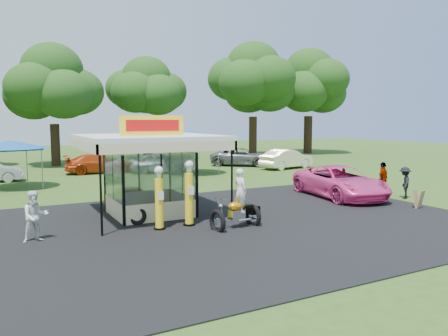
{
  "coord_description": "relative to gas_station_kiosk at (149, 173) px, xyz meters",
  "views": [
    {
      "loc": [
        -7.68,
        -12.48,
        4.02
      ],
      "look_at": [
        1.02,
        4.0,
        1.94
      ],
      "focal_mm": 35.0,
      "sensor_mm": 36.0,
      "label": 1
    }
  ],
  "objects": [
    {
      "name": "spectator_west",
      "position": [
        -4.61,
        -2.13,
        -0.93
      ],
      "size": [
        0.92,
        0.77,
        1.71
      ],
      "primitive_type": "imported",
      "rotation": [
        0.0,
        0.0,
        0.16
      ],
      "color": "white",
      "rests_on": "ground"
    },
    {
      "name": "kiosk_car",
      "position": [
        -0.0,
        2.21,
        -1.3
      ],
      "size": [
        2.82,
        1.13,
        0.96
      ],
      "primitive_type": "imported",
      "rotation": [
        0.0,
        0.0,
        1.57
      ],
      "color": "yellow",
      "rests_on": "ground"
    },
    {
      "name": "gas_pump_left",
      "position": [
        -0.48,
        -2.58,
        -0.65
      ],
      "size": [
        0.44,
        0.44,
        2.35
      ],
      "color": "black",
      "rests_on": "ground"
    },
    {
      "name": "spare_tires",
      "position": [
        -1.05,
        -1.4,
        -1.43
      ],
      "size": [
        0.88,
        0.58,
        0.73
      ],
      "rotation": [
        0.0,
        0.0,
        -0.2
      ],
      "color": "black",
      "rests_on": "ground"
    },
    {
      "name": "bg_car_d",
      "position": [
        13.46,
        15.32,
        -1.01
      ],
      "size": [
        5.89,
        5.5,
        1.54
      ],
      "primitive_type": "imported",
      "rotation": [
        0.0,
        0.0,
        0.88
      ],
      "color": "#5F5F61",
      "rests_on": "ground"
    },
    {
      "name": "tent_west",
      "position": [
        -4.87,
        10.68,
        0.78
      ],
      "size": [
        4.05,
        4.05,
        2.83
      ],
      "rotation": [
        0.0,
        0.0,
        0.25
      ],
      "color": "gray",
      "rests_on": "ground"
    },
    {
      "name": "oak_far_e",
      "position": [
        19.38,
        23.24,
        5.9
      ],
      "size": [
        10.11,
        10.11,
        12.03
      ],
      "color": "black",
      "rests_on": "ground"
    },
    {
      "name": "gas_station_kiosk",
      "position": [
        0.0,
        0.0,
        0.0
      ],
      "size": [
        5.4,
        5.4,
        4.18
      ],
      "color": "white",
      "rests_on": "ground"
    },
    {
      "name": "bg_car_c",
      "position": [
        5.36,
        13.66,
        -1.01
      ],
      "size": [
        4.86,
        3.58,
        1.54
      ],
      "primitive_type": "imported",
      "rotation": [
        0.0,
        0.0,
        1.13
      ],
      "color": "#9C9DA1",
      "rests_on": "ground"
    },
    {
      "name": "bg_car_b",
      "position": [
        1.23,
        15.77,
        -1.06
      ],
      "size": [
        5.06,
        2.26,
        1.44
      ],
      "primitive_type": "imported",
      "rotation": [
        0.0,
        0.0,
        1.52
      ],
      "color": "#B9370E",
      "rests_on": "ground"
    },
    {
      "name": "motorcycle",
      "position": [
        2.22,
        -3.67,
        -0.88
      ],
      "size": [
        2.01,
        1.14,
        2.32
      ],
      "rotation": [
        0.0,
        0.0,
        0.13
      ],
      "color": "black",
      "rests_on": "ground"
    },
    {
      "name": "tent_east",
      "position": [
        7.05,
        12.13,
        1.17
      ],
      "size": [
        4.67,
        4.67,
        3.26
      ],
      "rotation": [
        0.0,
        0.0,
        0.3
      ],
      "color": "gray",
      "rests_on": "ground"
    },
    {
      "name": "bg_car_e",
      "position": [
        15.51,
        11.65,
        -0.98
      ],
      "size": [
        5.09,
        2.65,
        1.6
      ],
      "primitive_type": "imported",
      "rotation": [
        0.0,
        0.0,
        1.78
      ],
      "color": "#F6ECBC",
      "rests_on": "ground"
    },
    {
      "name": "spectator_east_b",
      "position": [
        12.39,
        -1.22,
        -0.89
      ],
      "size": [
        1.14,
        0.79,
        1.79
      ],
      "primitive_type": "imported",
      "rotation": [
        0.0,
        0.0,
        3.52
      ],
      "color": "gray",
      "rests_on": "ground"
    },
    {
      "name": "gas_pump_right",
      "position": [
        0.71,
        -2.54,
        -0.58
      ],
      "size": [
        0.47,
        0.47,
        2.52
      ],
      "color": "black",
      "rests_on": "ground"
    },
    {
      "name": "ground",
      "position": [
        2.0,
        -4.99,
        -1.78
      ],
      "size": [
        120.0,
        120.0,
        0.0
      ],
      "primitive_type": "plane",
      "color": "#2E4F18",
      "rests_on": "ground"
    },
    {
      "name": "asphalt_apron",
      "position": [
        2.0,
        -2.99,
        -1.76
      ],
      "size": [
        20.0,
        14.0,
        0.04
      ],
      "primitive_type": "cube",
      "color": "black",
      "rests_on": "ground"
    },
    {
      "name": "oak_far_d",
      "position": [
        7.84,
        24.42,
        4.54
      ],
      "size": [
        8.33,
        8.33,
        9.92
      ],
      "color": "black",
      "rests_on": "ground"
    },
    {
      "name": "a_frame_sign",
      "position": [
        11.16,
        -4.41,
        -1.35
      ],
      "size": [
        0.51,
        0.55,
        0.85
      ],
      "rotation": [
        0.0,
        0.0,
        0.3
      ],
      "color": "#593819",
      "rests_on": "ground"
    },
    {
      "name": "oak_far_c",
      "position": [
        -0.97,
        22.84,
        4.75
      ],
      "size": [
        8.73,
        8.73,
        10.29
      ],
      "color": "black",
      "rests_on": "ground"
    },
    {
      "name": "oak_far_f",
      "position": [
        27.5,
        23.93,
        5.94
      ],
      "size": [
        9.99,
        9.99,
        12.03
      ],
      "color": "black",
      "rests_on": "ground"
    },
    {
      "name": "spectator_east_a",
      "position": [
        12.78,
        -2.29,
        -0.97
      ],
      "size": [
        1.18,
        1.16,
        1.62
      ],
      "primitive_type": "imported",
      "rotation": [
        0.0,
        0.0,
        3.89
      ],
      "color": "black",
      "rests_on": "ground"
    },
    {
      "name": "pink_sedan",
      "position": [
        10.01,
        -0.58,
        -0.97
      ],
      "size": [
        3.56,
        6.22,
        1.63
      ],
      "primitive_type": "imported",
      "rotation": [
        0.0,
        0.0,
        -0.15
      ],
      "color": "#F04196",
      "rests_on": "ground"
    }
  ]
}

